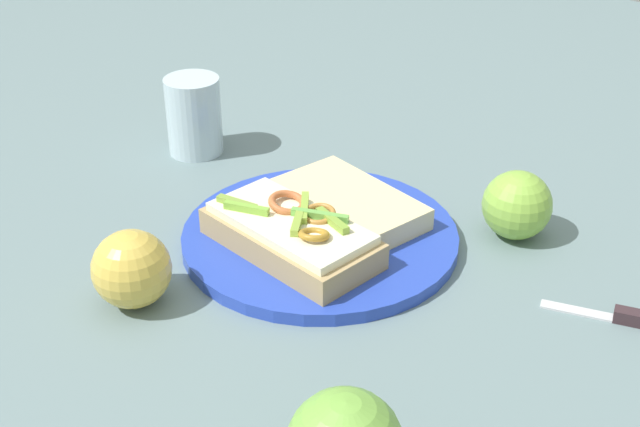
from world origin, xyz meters
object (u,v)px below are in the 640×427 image
plate (320,237)px  knife (628,317)px  bread_slice_side (351,206)px  sandwich (288,232)px  drinking_glass (194,116)px  apple_1 (517,205)px  apple_0 (132,269)px

plate → knife: same height
plate → bread_slice_side: bread_slice_side is taller
sandwich → knife: (-0.29, -0.11, -0.03)m
sandwich → bread_slice_side: 0.09m
sandwich → drinking_glass: drinking_glass is taller
bread_slice_side → knife: (-0.28, -0.03, -0.02)m
sandwich → bread_slice_side: sandwich is taller
sandwich → drinking_glass: 0.26m
bread_slice_side → apple_1: (-0.13, -0.09, 0.01)m
sandwich → apple_1: (-0.14, -0.17, 0.00)m
apple_0 → knife: bearing=-144.4°
plate → bread_slice_side: 0.05m
apple_0 → apple_1: size_ratio=1.01×
plate → apple_0: 0.19m
plate → apple_0: (0.06, 0.18, 0.03)m
plate → bread_slice_side: (-0.00, -0.04, 0.02)m
bread_slice_side → apple_1: 0.16m
sandwich → drinking_glass: bearing=-17.8°
plate → apple_1: (-0.14, -0.13, 0.03)m
apple_0 → drinking_glass: drinking_glass is taller
bread_slice_side → knife: 0.28m
drinking_glass → knife: drinking_glass is taller
drinking_glass → knife: (-0.52, -0.00, -0.04)m
apple_0 → knife: (-0.34, -0.25, -0.03)m
drinking_glass → apple_0: bearing=126.6°
sandwich → bread_slice_side: size_ratio=1.18×
sandwich → apple_1: 0.23m
sandwich → apple_1: bearing=-123.1°
sandwich → apple_0: (0.06, 0.14, 0.00)m
apple_0 → knife: apple_0 is taller
sandwich → bread_slice_side: (-0.01, -0.08, -0.01)m
knife → bread_slice_side: bearing=-13.8°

